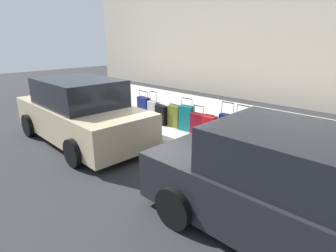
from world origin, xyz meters
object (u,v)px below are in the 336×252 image
object	(u,v)px
fire_hydrant	(124,101)
suitcase_black_9	(162,115)
suitcase_teal_0	(299,149)
suitcase_navy_11	(144,108)
bollard_post	(112,102)
suitcase_red_5	(209,128)
parked_car_beige_1	(81,113)
suitcase_maroon_6	(198,124)
suitcase_navy_4	(226,128)
suitcase_silver_10	(153,111)
parked_car_charcoal_0	(294,192)
suitcase_silver_3	(241,132)
suitcase_teal_7	(186,118)
suitcase_olive_8	(175,116)
suitcase_olive_1	(277,141)
suitcase_black_2	(259,138)

from	to	relation	value
fire_hydrant	suitcase_black_9	bearing A→B (deg)	178.57
suitcase_teal_0	suitcase_navy_11	xyz separation A→B (m)	(5.00, 0.02, 0.04)
bollard_post	suitcase_red_5	bearing A→B (deg)	-179.05
suitcase_black_9	parked_car_beige_1	bearing A→B (deg)	69.01
suitcase_maroon_6	suitcase_navy_4	bearing A→B (deg)	-174.27
suitcase_red_5	suitcase_black_9	size ratio (longest dim) A/B	1.04
suitcase_maroon_6	suitcase_silver_10	xyz separation A→B (m)	(1.84, -0.04, 0.02)
parked_car_charcoal_0	parked_car_beige_1	size ratio (longest dim) A/B	0.94
suitcase_silver_3	suitcase_teal_0	bearing A→B (deg)	-177.91
suitcase_teal_7	parked_car_beige_1	xyz separation A→B (m)	(1.78, 2.31, 0.28)
parked_car_charcoal_0	suitcase_navy_4	bearing A→B (deg)	-42.74
suitcase_maroon_6	fire_hydrant	xyz separation A→B (m)	(3.33, -0.02, 0.13)
suitcase_teal_0	suitcase_teal_7	bearing A→B (deg)	0.67
fire_hydrant	suitcase_teal_7	bearing A→B (deg)	-179.23
suitcase_maroon_6	bollard_post	world-z (taller)	suitcase_maroon_6
suitcase_silver_3	parked_car_charcoal_0	xyz separation A→B (m)	(-2.08, 2.30, 0.23)
suitcase_maroon_6	suitcase_olive_8	distance (m)	0.94
suitcase_olive_1	suitcase_olive_8	size ratio (longest dim) A/B	1.11
suitcase_red_5	parked_car_charcoal_0	bearing A→B (deg)	143.37
suitcase_olive_1	parked_car_beige_1	xyz separation A→B (m)	(4.42, 2.30, 0.28)
suitcase_olive_1	bollard_post	bearing A→B (deg)	1.68
suitcase_teal_7	parked_car_charcoal_0	distance (m)	4.49
suitcase_red_5	fire_hydrant	distance (m)	3.76
suitcase_red_5	suitcase_black_9	xyz separation A→B (m)	(1.82, -0.03, -0.01)
suitcase_olive_1	suitcase_navy_11	xyz separation A→B (m)	(4.52, -0.03, -0.01)
suitcase_red_5	suitcase_maroon_6	xyz separation A→B (m)	(0.43, -0.06, -0.01)
suitcase_olive_1	suitcase_teal_0	bearing A→B (deg)	-174.41
suitcase_teal_0	suitcase_black_2	world-z (taller)	suitcase_teal_0
suitcase_red_5	bollard_post	world-z (taller)	bollard_post
suitcase_navy_11	parked_car_beige_1	xyz separation A→B (m)	(-0.10, 2.33, 0.29)
suitcase_black_2	bollard_post	size ratio (longest dim) A/B	1.00
suitcase_teal_0	suitcase_navy_11	distance (m)	5.00
parked_car_charcoal_0	parked_car_beige_1	xyz separation A→B (m)	(5.62, 0.00, 0.05)
suitcase_black_9	bollard_post	xyz separation A→B (m)	(2.51, 0.10, 0.04)
suitcase_navy_11	parked_car_charcoal_0	xyz separation A→B (m)	(-5.72, 2.33, 0.25)
suitcase_black_2	suitcase_black_9	distance (m)	3.13
suitcase_teal_7	suitcase_silver_10	world-z (taller)	suitcase_silver_10
suitcase_teal_7	suitcase_silver_10	xyz separation A→B (m)	(1.38, 0.02, -0.04)
suitcase_maroon_6	bollard_post	size ratio (longest dim) A/B	1.23
suitcase_black_2	suitcase_maroon_6	xyz separation A→B (m)	(1.74, 0.10, -0.01)
suitcase_red_5	bollard_post	distance (m)	4.33
suitcase_maroon_6	suitcase_black_9	xyz separation A→B (m)	(1.39, 0.03, -0.00)
suitcase_olive_8	suitcase_black_9	distance (m)	0.47
parked_car_beige_1	suitcase_maroon_6	bearing A→B (deg)	-134.94
suitcase_black_2	suitcase_olive_8	bearing A→B (deg)	0.66
suitcase_olive_8	suitcase_silver_10	world-z (taller)	suitcase_silver_10
suitcase_teal_0	suitcase_teal_7	world-z (taller)	suitcase_teal_7
suitcase_navy_11	fire_hydrant	xyz separation A→B (m)	(0.99, 0.06, 0.08)
suitcase_silver_10	suitcase_black_2	bearing A→B (deg)	-179.07
suitcase_navy_11	suitcase_silver_3	bearing A→B (deg)	179.48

